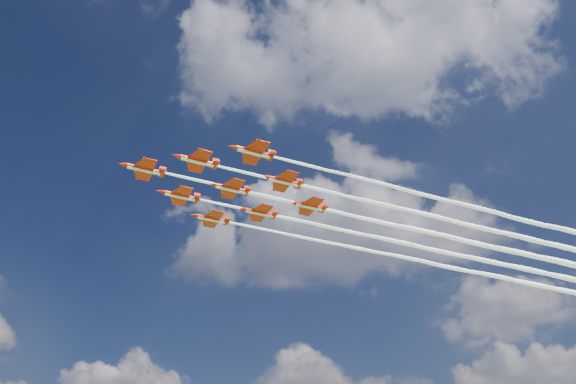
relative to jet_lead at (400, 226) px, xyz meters
name	(u,v)px	position (x,y,z in m)	size (l,w,h in m)	color
jet_lead	(400,226)	(0.00, 0.00, 0.00)	(111.94, 86.86, 2.61)	red
jet_row2_port	(450,220)	(12.73, 0.01, 0.00)	(111.94, 86.86, 2.61)	red
jet_row2_starb	(416,246)	(3.27, 12.30, 0.00)	(111.94, 86.86, 2.61)	red
jet_row3_port	(503,214)	(25.46, 0.02, 0.00)	(111.94, 86.86, 2.61)	red
jet_row3_centre	(463,241)	(15.99, 12.32, 0.00)	(111.94, 86.86, 2.61)	red
jet_row3_starb	(430,263)	(6.53, 24.61, 0.00)	(111.94, 86.86, 2.61)	red
jet_row4_port	(512,235)	(28.72, 12.33, 0.00)	(111.94, 86.86, 2.61)	red
jet_row4_starb	(475,258)	(19.26, 24.62, 0.00)	(111.94, 86.86, 2.61)	red
jet_tail	(521,253)	(31.99, 24.63, 0.00)	(111.94, 86.86, 2.61)	red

